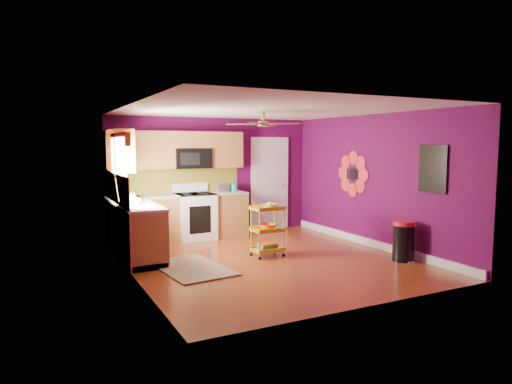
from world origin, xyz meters
TOP-DOWN VIEW (x-y plane):
  - ground at (0.00, 0.00)m, footprint 5.00×5.00m
  - room_envelope at (0.03, 0.00)m, footprint 4.54×5.04m
  - lower_cabinets at (-1.35, 1.82)m, footprint 2.81×2.31m
  - electric_range at (-0.55, 2.17)m, footprint 0.76×0.66m
  - upper_cabinetry at (-1.24, 2.17)m, footprint 2.80×2.30m
  - left_window at (-2.22, 1.05)m, footprint 0.08×1.35m
  - panel_door at (1.35, 2.47)m, footprint 0.95×0.11m
  - right_wall_art at (2.23, -0.34)m, footprint 0.04×2.74m
  - ceiling_fan at (0.00, 0.20)m, footprint 1.01×1.01m
  - shag_rug at (-1.34, 0.06)m, footprint 1.09×1.61m
  - rolling_cart at (0.10, 0.22)m, footprint 0.53×0.39m
  - trash_can at (1.98, -1.07)m, footprint 0.43×0.43m
  - teal_kettle at (0.35, 2.23)m, footprint 0.18×0.18m
  - toaster at (0.06, 2.18)m, footprint 0.22×0.15m
  - soap_bottle_a at (-1.98, 1.36)m, footprint 0.08×0.08m
  - soap_bottle_b at (-1.95, 1.29)m, footprint 0.13×0.13m
  - counter_dish at (-1.96, 1.84)m, footprint 0.29×0.29m
  - counter_cup at (-1.94, 1.04)m, footprint 0.13×0.13m

SIDE VIEW (x-z plane):
  - ground at x=0.00m, z-range 0.00..0.00m
  - shag_rug at x=-1.34m, z-range 0.00..0.02m
  - trash_can at x=1.98m, z-range 0.00..0.67m
  - lower_cabinets at x=-1.35m, z-range -0.04..0.90m
  - electric_range at x=-0.55m, z-range -0.08..1.05m
  - rolling_cart at x=0.10m, z-range 0.01..0.97m
  - counter_dish at x=-1.96m, z-range 0.94..1.01m
  - counter_cup at x=-1.94m, z-range 0.94..1.04m
  - soap_bottle_b at x=-1.95m, z-range 0.94..1.10m
  - teal_kettle at x=0.35m, z-range 0.92..1.13m
  - panel_door at x=1.35m, z-range -0.05..2.10m
  - soap_bottle_a at x=-1.98m, z-range 0.94..1.11m
  - toaster at x=0.06m, z-range 0.94..1.12m
  - right_wall_art at x=2.23m, z-range 0.92..1.96m
  - room_envelope at x=0.03m, z-range 0.37..2.89m
  - left_window at x=-2.22m, z-range 1.20..2.28m
  - upper_cabinetry at x=-1.24m, z-range 1.17..2.43m
  - ceiling_fan at x=0.00m, z-range 2.16..2.42m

